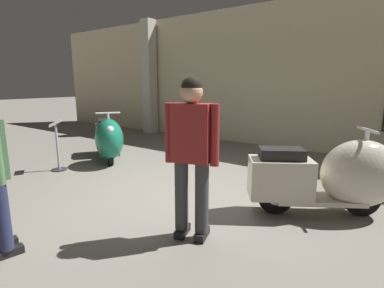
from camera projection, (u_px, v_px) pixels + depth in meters
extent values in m
plane|color=slate|center=(181.00, 192.00, 4.61)|extent=(60.00, 60.00, 0.00)
cube|color=beige|center=(284.00, 76.00, 7.53)|extent=(18.00, 0.20, 3.60)
cube|color=beige|center=(149.00, 78.00, 9.78)|extent=(0.36, 0.36, 3.60)
cylinder|color=black|center=(110.00, 154.00, 6.09)|extent=(0.41, 0.31, 0.43)
cylinder|color=silver|center=(110.00, 154.00, 6.09)|extent=(0.22, 0.19, 0.20)
cylinder|color=black|center=(106.00, 145.00, 7.04)|extent=(0.41, 0.31, 0.43)
cylinder|color=silver|center=(106.00, 145.00, 7.04)|extent=(0.22, 0.19, 0.20)
cube|color=#196B51|center=(108.00, 150.00, 6.57)|extent=(1.07, 0.89, 0.05)
ellipsoid|color=#196B51|center=(109.00, 139.00, 6.08)|extent=(1.07, 0.97, 0.82)
cube|color=#196B51|center=(106.00, 135.00, 6.95)|extent=(0.85, 0.77, 0.48)
cube|color=black|center=(105.00, 122.00, 6.89)|extent=(0.60, 0.54, 0.13)
sphere|color=silver|center=(110.00, 130.00, 5.76)|extent=(0.16, 0.16, 0.16)
cylinder|color=silver|center=(108.00, 121.00, 5.98)|extent=(0.05, 0.05, 0.30)
cylinder|color=silver|center=(108.00, 113.00, 5.95)|extent=(0.29, 0.42, 0.03)
cylinder|color=black|center=(362.00, 198.00, 3.76)|extent=(0.43, 0.32, 0.45)
cylinder|color=silver|center=(362.00, 198.00, 3.76)|extent=(0.23, 0.20, 0.20)
cylinder|color=black|center=(275.00, 196.00, 3.84)|extent=(0.43, 0.32, 0.45)
cylinder|color=silver|center=(275.00, 196.00, 3.84)|extent=(0.23, 0.20, 0.20)
cube|color=beige|center=(318.00, 199.00, 3.80)|extent=(1.11, 0.91, 0.06)
ellipsoid|color=beige|center=(360.00, 174.00, 3.70)|extent=(1.11, 1.00, 0.85)
cube|color=beige|center=(280.00, 178.00, 3.78)|extent=(0.88, 0.79, 0.49)
cube|color=black|center=(281.00, 154.00, 3.72)|extent=(0.62, 0.55, 0.13)
cylinder|color=silver|center=(366.00, 143.00, 3.62)|extent=(0.05, 0.05, 0.31)
cylinder|color=silver|center=(368.00, 130.00, 3.59)|extent=(0.29, 0.43, 0.04)
cube|color=black|center=(202.00, 234.00, 3.25)|extent=(0.18, 0.29, 0.08)
cylinder|color=#38383D|center=(202.00, 194.00, 3.13)|extent=(0.14, 0.14, 0.84)
cube|color=black|center=(182.00, 231.00, 3.32)|extent=(0.18, 0.29, 0.08)
cylinder|color=#38383D|center=(181.00, 192.00, 3.20)|extent=(0.14, 0.14, 0.84)
cube|color=maroon|center=(192.00, 133.00, 3.04)|extent=(0.44, 0.32, 0.60)
cylinder|color=maroon|center=(215.00, 135.00, 2.97)|extent=(0.09, 0.09, 0.62)
cylinder|color=maroon|center=(169.00, 133.00, 3.12)|extent=(0.09, 0.09, 0.62)
sphere|color=tan|center=(192.00, 92.00, 2.96)|extent=(0.23, 0.23, 0.23)
sphere|color=black|center=(192.00, 87.00, 2.95)|extent=(0.21, 0.21, 0.21)
cube|color=black|center=(9.00, 252.00, 2.91)|extent=(0.13, 0.26, 0.08)
cylinder|color=#23284C|center=(2.00, 211.00, 2.81)|extent=(0.13, 0.13, 0.78)
cube|color=black|center=(4.00, 244.00, 3.05)|extent=(0.13, 0.26, 0.08)
cylinder|color=#333338|center=(60.00, 169.00, 5.77)|extent=(0.28, 0.28, 0.02)
cylinder|color=#A5A5AD|center=(57.00, 147.00, 5.68)|extent=(0.04, 0.04, 0.86)
cube|color=silver|center=(55.00, 123.00, 5.59)|extent=(0.39, 0.35, 0.12)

